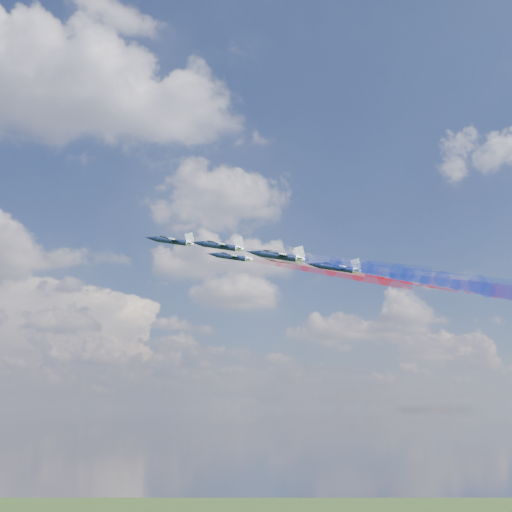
{
  "coord_description": "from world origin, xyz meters",
  "views": [
    {
      "loc": [
        -34.33,
        -167.03,
        137.83
      ],
      "look_at": [
        -5.22,
        -24.15,
        174.2
      ],
      "focal_mm": 43.41,
      "sensor_mm": 36.0,
      "label": 1
    }
  ],
  "objects": [
    {
      "name": "jet_rear_right",
      "position": [
        17.23,
        -19.17,
        173.47
      ],
      "size": [
        15.23,
        13.4,
        7.16
      ],
      "primitive_type": null,
      "rotation": [
        0.16,
        -0.19,
        1.3
      ],
      "color": "black"
    },
    {
      "name": "trail_center_third",
      "position": [
        25.92,
        -30.78,
        169.95
      ],
      "size": [
        41.55,
        14.96,
        11.37
      ],
      "primitive_type": null,
      "rotation": [
        0.16,
        -0.19,
        1.3
      ],
      "color": "white"
    },
    {
      "name": "trail_inner_right",
      "position": [
        16.4,
        -16.76,
        172.98
      ],
      "size": [
        41.55,
        14.96,
        11.37
      ],
      "primitive_type": null,
      "rotation": [
        0.16,
        -0.19,
        1.3
      ],
      "color": "red"
    },
    {
      "name": "jet_lead",
      "position": [
        -25.45,
        -20.16,
        177.92
      ],
      "size": [
        15.23,
        13.4,
        7.16
      ],
      "primitive_type": null,
      "rotation": [
        0.16,
        -0.19,
        1.3
      ],
      "color": "black"
    },
    {
      "name": "jet_outer_right",
      "position": [
        6.66,
        -5.79,
        177.95
      ],
      "size": [
        15.23,
        13.4,
        7.16
      ],
      "primitive_type": null,
      "rotation": [
        0.16,
        -0.19,
        1.3
      ],
      "color": "black"
    },
    {
      "name": "jet_rear_left",
      "position": [
        10.15,
        -38.58,
        168.7
      ],
      "size": [
        15.23,
        13.4,
        7.16
      ],
      "primitive_type": null,
      "rotation": [
        0.16,
        -0.19,
        1.3
      ],
      "color": "black"
    },
    {
      "name": "jet_inner_right",
      "position": [
        -8.97,
        -10.41,
        177.09
      ],
      "size": [
        15.23,
        13.4,
        7.16
      ],
      "primitive_type": null,
      "rotation": [
        0.16,
        -0.19,
        1.3
      ],
      "color": "black"
    },
    {
      "name": "trail_outer_left",
      "position": [
        20.08,
        -53.53,
        164.46
      ],
      "size": [
        41.55,
        14.96,
        11.37
      ],
      "primitive_type": null,
      "rotation": [
        0.16,
        -0.19,
        1.3
      ],
      "color": "#1C39EE"
    },
    {
      "name": "jet_inner_left",
      "position": [
        -15.34,
        -32.4,
        174.0
      ],
      "size": [
        15.23,
        13.4,
        7.16
      ],
      "primitive_type": null,
      "rotation": [
        0.16,
        -0.19,
        1.3
      ],
      "color": "black"
    },
    {
      "name": "jet_outer_left",
      "position": [
        -5.29,
        -47.17,
        168.56
      ],
      "size": [
        15.23,
        13.4,
        7.16
      ],
      "primitive_type": null,
      "rotation": [
        0.16,
        -0.19,
        1.3
      ],
      "color": "black"
    },
    {
      "name": "trail_rear_left",
      "position": [
        35.52,
        -44.93,
        164.6
      ],
      "size": [
        41.55,
        14.96,
        11.37
      ],
      "primitive_type": null,
      "rotation": [
        0.16,
        -0.19,
        1.3
      ],
      "color": "#1C39EE"
    },
    {
      "name": "trail_lead",
      "position": [
        -0.08,
        -26.52,
        173.82
      ],
      "size": [
        41.55,
        14.96,
        11.37
      ],
      "primitive_type": null,
      "rotation": [
        0.16,
        -0.19,
        1.3
      ],
      "color": "white"
    },
    {
      "name": "trail_inner_left",
      "position": [
        10.03,
        -38.76,
        169.9
      ],
      "size": [
        41.55,
        14.96,
        11.37
      ],
      "primitive_type": null,
      "rotation": [
        0.16,
        -0.19,
        1.3
      ],
      "color": "#1C39EE"
    },
    {
      "name": "trail_rear_right",
      "position": [
        42.6,
        -25.53,
        169.36
      ],
      "size": [
        41.55,
        14.96,
        11.37
      ],
      "primitive_type": null,
      "rotation": [
        0.16,
        -0.19,
        1.3
      ],
      "color": "red"
    },
    {
      "name": "trail_outer_right",
      "position": [
        32.03,
        -12.15,
        173.84
      ],
      "size": [
        41.55,
        14.96,
        11.37
      ],
      "primitive_type": null,
      "rotation": [
        0.16,
        -0.19,
        1.3
      ],
      "color": "red"
    },
    {
      "name": "jet_center_third",
      "position": [
        0.55,
        -24.42,
        174.05
      ],
      "size": [
        15.23,
        13.4,
        7.16
      ],
      "primitive_type": null,
      "rotation": [
        0.16,
        -0.19,
        1.3
      ],
      "color": "black"
    }
  ]
}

